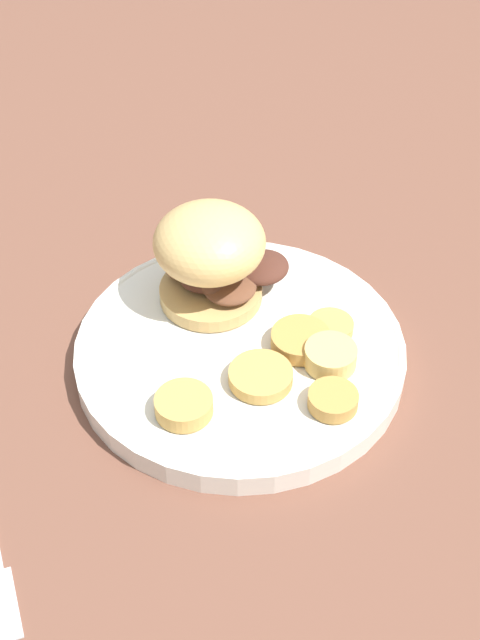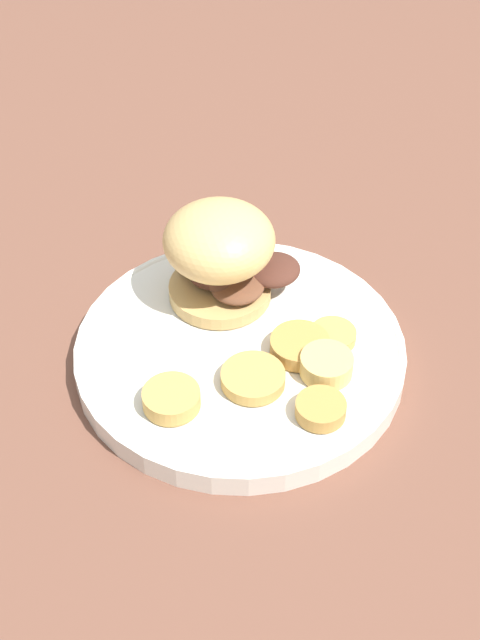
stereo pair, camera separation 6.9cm
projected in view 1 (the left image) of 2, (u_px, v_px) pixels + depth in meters
ground_plane at (240, 361)px, 0.73m from camera, size 4.00×4.00×0.00m
dinner_plate at (240, 351)px, 0.72m from camera, size 0.27×0.27×0.02m
sandwich at (213, 256)px, 0.72m from camera, size 0.12×0.09×0.09m
potato_round_0 at (261, 376)px, 0.68m from camera, size 0.05×0.05×0.01m
potato_round_1 at (331, 356)px, 0.69m from camera, size 0.04×0.04×0.02m
potato_round_2 at (300, 340)px, 0.70m from camera, size 0.05×0.05×0.01m
potato_round_3 at (184, 405)px, 0.65m from camera, size 0.04×0.04×0.01m
potato_round_4 at (333, 400)px, 0.66m from camera, size 0.04×0.04×0.01m
potato_round_5 at (329, 323)px, 0.72m from camera, size 0.04×0.04×0.01m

